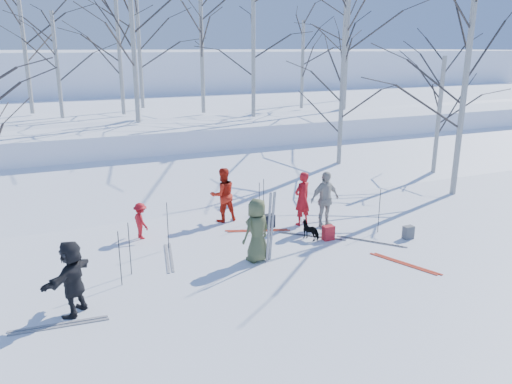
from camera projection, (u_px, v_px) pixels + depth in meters
name	position (u px, v px, depth m)	size (l,w,h in m)	color
ground	(278.00, 252.00, 13.52)	(120.00, 120.00, 0.00)	white
snow_ramp	(200.00, 184.00, 19.62)	(70.00, 9.50, 1.40)	white
snow_plateau	(145.00, 127.00, 28.17)	(70.00, 18.00, 2.20)	white
far_hill	(98.00, 84.00, 46.33)	(90.00, 30.00, 6.00)	white
skier_olive_center	(257.00, 230.00, 12.78)	(0.82, 0.53, 1.67)	#464F2F
skier_red_north	(302.00, 198.00, 15.41)	(0.62, 0.40, 1.69)	#B61118
skier_redor_behind	(223.00, 195.00, 15.72)	(0.84, 0.66, 1.73)	red
skier_red_seated	(141.00, 221.00, 14.35)	(0.69, 0.40, 1.07)	#B61118
skier_cream_east	(325.00, 199.00, 15.21)	(1.03, 0.43, 1.75)	beige
skier_grey_west	(72.00, 278.00, 10.21)	(1.50, 0.48, 1.61)	black
dog	(311.00, 230.00, 14.38)	(0.29, 0.64, 0.54)	black
upright_ski_left	(269.00, 228.00, 12.60)	(0.07, 0.02, 1.90)	silver
upright_ski_right	(272.00, 226.00, 12.71)	(0.07, 0.02, 1.90)	silver
ski_pair_a	(371.00, 242.00, 14.22)	(1.37, 1.58, 0.02)	silver
ski_pair_b	(405.00, 264.00, 12.78)	(0.88, 1.84, 0.02)	red
ski_pair_c	(169.00, 257.00, 13.16)	(0.57, 1.90, 0.02)	silver
ski_pair_d	(59.00, 325.00, 9.95)	(1.91, 0.37, 0.02)	silver
ski_pair_e	(258.00, 230.00, 15.08)	(1.86, 0.83, 0.02)	red
ski_pair_f	(312.00, 236.00, 14.63)	(1.55, 1.42, 0.02)	silver
ski_pole_a	(130.00, 249.00, 12.02)	(0.02, 0.02, 1.34)	black
ski_pole_b	(120.00, 259.00, 11.46)	(0.02, 0.02, 1.34)	black
ski_pole_c	(379.00, 211.00, 14.78)	(0.02, 0.02, 1.34)	black
ski_pole_d	(259.00, 203.00, 15.50)	(0.02, 0.02, 1.34)	black
ski_pole_e	(264.00, 199.00, 15.95)	(0.02, 0.02, 1.34)	black
ski_pole_f	(168.00, 226.00, 13.55)	(0.02, 0.02, 1.34)	black
backpack_red	(328.00, 233.00, 14.33)	(0.32, 0.22, 0.42)	#B01B22
backpack_grey	(408.00, 232.00, 14.42)	(0.30, 0.20, 0.38)	#515357
backpack_dark	(269.00, 221.00, 15.35)	(0.34, 0.24, 0.40)	black
birch_plateau_a	(347.00, 27.00, 25.28)	(6.37, 6.37, 8.25)	silver
birch_plateau_b	(139.00, 51.00, 25.87)	(4.74, 4.74, 5.92)	silver
birch_plateau_c	(133.00, 42.00, 20.72)	(5.26, 5.26, 6.66)	silver
birch_plateau_d	(57.00, 66.00, 22.27)	(3.87, 3.87, 4.67)	silver
birch_plateau_e	(120.00, 58.00, 23.50)	(4.27, 4.27, 5.24)	silver
birch_plateau_f	(24.00, 41.00, 23.55)	(5.38, 5.38, 6.82)	silver
birch_plateau_g	(343.00, 50.00, 30.46)	(4.76, 4.76, 5.94)	silver
birch_plateau_h	(253.00, 58.00, 22.64)	(4.30, 4.30, 5.28)	silver
birch_plateau_i	(202.00, 52.00, 24.00)	(4.65, 4.65, 5.79)	silver
birch_plateau_j	(302.00, 65.00, 26.04)	(3.73, 3.73, 4.47)	silver
birch_edge_b	(463.00, 99.00, 17.89)	(5.58, 5.58, 7.11)	silver
birch_edge_c	(439.00, 118.00, 20.74)	(4.10, 4.10, 5.01)	silver
birch_edge_e	(341.00, 114.00, 20.48)	(4.37, 4.37, 5.39)	silver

